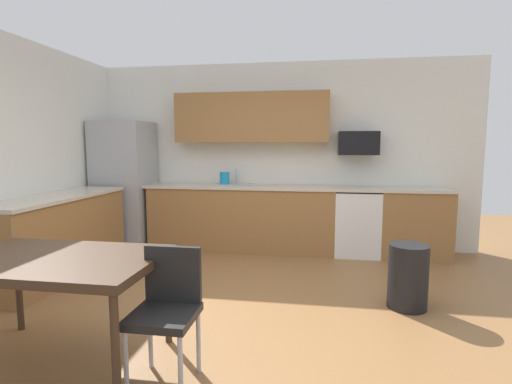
% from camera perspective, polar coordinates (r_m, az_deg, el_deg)
% --- Properties ---
extents(ground_plane, '(12.00, 12.00, 0.00)m').
position_cam_1_polar(ground_plane, '(3.63, -2.68, -17.79)').
color(ground_plane, olive).
extents(wall_back, '(5.80, 0.10, 2.70)m').
position_cam_1_polar(wall_back, '(5.92, 2.59, 5.23)').
color(wall_back, silver).
rests_on(wall_back, ground).
extents(cabinet_run_back, '(2.65, 0.60, 0.90)m').
position_cam_1_polar(cabinet_run_back, '(5.74, -2.11, -3.86)').
color(cabinet_run_back, olive).
rests_on(cabinet_run_back, ground).
extents(cabinet_run_back_right, '(0.90, 0.60, 0.90)m').
position_cam_1_polar(cabinet_run_back_right, '(5.77, 21.77, -4.29)').
color(cabinet_run_back_right, olive).
rests_on(cabinet_run_back_right, ground).
extents(cabinet_run_left, '(0.60, 2.00, 0.90)m').
position_cam_1_polar(cabinet_run_left, '(5.13, -26.82, -5.88)').
color(cabinet_run_left, olive).
rests_on(cabinet_run_left, ground).
extents(countertop_back, '(4.80, 0.64, 0.04)m').
position_cam_1_polar(countertop_back, '(5.60, 2.15, 0.74)').
color(countertop_back, beige).
rests_on(countertop_back, cabinet_run_back).
extents(countertop_left, '(0.64, 2.00, 0.04)m').
position_cam_1_polar(countertop_left, '(5.05, -27.10, -0.67)').
color(countertop_left, beige).
rests_on(countertop_left, cabinet_run_left).
extents(upper_cabinets_back, '(2.20, 0.34, 0.70)m').
position_cam_1_polar(upper_cabinets_back, '(5.76, -0.66, 10.67)').
color(upper_cabinets_back, olive).
extents(refrigerator, '(0.76, 0.70, 1.85)m').
position_cam_1_polar(refrigerator, '(6.19, -18.41, 1.01)').
color(refrigerator, '#9EA0A5').
rests_on(refrigerator, ground).
extents(oven_range, '(0.60, 0.60, 0.91)m').
position_cam_1_polar(oven_range, '(5.65, 14.30, -4.19)').
color(oven_range, white).
rests_on(oven_range, ground).
extents(microwave, '(0.54, 0.36, 0.32)m').
position_cam_1_polar(microwave, '(5.65, 14.53, 6.84)').
color(microwave, black).
extents(sink_basin, '(0.48, 0.40, 0.14)m').
position_cam_1_polar(sink_basin, '(5.70, -3.21, 0.43)').
color(sink_basin, '#A5A8AD').
rests_on(sink_basin, countertop_back).
extents(sink_faucet, '(0.02, 0.02, 0.24)m').
position_cam_1_polar(sink_faucet, '(5.86, -2.84, 2.17)').
color(sink_faucet, '#B2B5BA').
rests_on(sink_faucet, countertop_back).
extents(dining_table, '(1.40, 0.90, 0.75)m').
position_cam_1_polar(dining_table, '(3.06, -26.97, -9.47)').
color(dining_table, '#422D1E').
rests_on(dining_table, ground).
extents(chair_near_table, '(0.40, 0.40, 0.85)m').
position_cam_1_polar(chair_near_table, '(2.68, -12.69, -15.42)').
color(chair_near_table, black).
rests_on(chair_near_table, ground).
extents(trash_bin, '(0.36, 0.36, 0.60)m').
position_cam_1_polar(trash_bin, '(4.00, 21.09, -11.30)').
color(trash_bin, black).
rests_on(trash_bin, ground).
extents(kettle, '(0.14, 0.14, 0.20)m').
position_cam_1_polar(kettle, '(5.77, -4.56, 1.89)').
color(kettle, '#198CBF').
rests_on(kettle, countertop_back).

